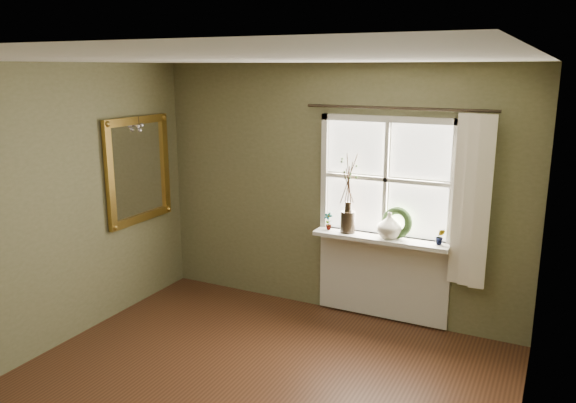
% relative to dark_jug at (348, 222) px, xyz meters
% --- Properties ---
extents(ceiling, '(4.50, 4.50, 0.00)m').
position_rel_dark_jug_xyz_m(ceiling, '(-0.20, -2.12, 1.57)').
color(ceiling, silver).
rests_on(ceiling, ground).
extents(wall_back, '(4.00, 0.10, 2.60)m').
position_rel_dark_jug_xyz_m(wall_back, '(-0.20, 0.18, 0.27)').
color(wall_back, '#656443').
rests_on(wall_back, ground).
extents(wall_left, '(0.10, 4.50, 2.60)m').
position_rel_dark_jug_xyz_m(wall_left, '(-2.25, -2.12, 0.27)').
color(wall_left, '#656443').
rests_on(wall_left, ground).
extents(wall_right, '(0.10, 4.50, 2.60)m').
position_rel_dark_jug_xyz_m(wall_right, '(1.85, -2.12, 0.27)').
color(wall_right, '#656443').
rests_on(wall_right, ground).
extents(window_frame, '(1.36, 0.06, 1.24)m').
position_rel_dark_jug_xyz_m(window_frame, '(0.35, 0.11, 0.45)').
color(window_frame, silver).
rests_on(window_frame, wall_back).
extents(window_sill, '(1.36, 0.26, 0.04)m').
position_rel_dark_jug_xyz_m(window_sill, '(0.35, 0.00, -0.13)').
color(window_sill, silver).
rests_on(window_sill, wall_back).
extents(window_apron, '(1.36, 0.04, 0.88)m').
position_rel_dark_jug_xyz_m(window_apron, '(0.35, 0.11, -0.57)').
color(window_apron, silver).
rests_on(window_apron, ground).
extents(dark_jug, '(0.17, 0.17, 0.22)m').
position_rel_dark_jug_xyz_m(dark_jug, '(0.00, 0.00, 0.00)').
color(dark_jug, black).
rests_on(dark_jug, window_sill).
extents(cream_vase, '(0.31, 0.31, 0.26)m').
position_rel_dark_jug_xyz_m(cream_vase, '(0.43, 0.00, 0.02)').
color(cream_vase, silver).
rests_on(cream_vase, window_sill).
extents(wreath, '(0.33, 0.18, 0.32)m').
position_rel_dark_jug_xyz_m(wreath, '(0.50, 0.04, 0.01)').
color(wreath, '#2B451E').
rests_on(wreath, window_sill).
extents(potted_plant_left, '(0.11, 0.08, 0.18)m').
position_rel_dark_jug_xyz_m(potted_plant_left, '(-0.21, 0.00, -0.02)').
color(potted_plant_left, '#2B451E').
rests_on(potted_plant_left, window_sill).
extents(potted_plant_right, '(0.09, 0.08, 0.16)m').
position_rel_dark_jug_xyz_m(potted_plant_right, '(0.93, 0.00, -0.03)').
color(potted_plant_right, '#2B451E').
rests_on(potted_plant_right, window_sill).
extents(curtain, '(0.36, 0.12, 1.59)m').
position_rel_dark_jug_xyz_m(curtain, '(1.19, 0.01, 0.34)').
color(curtain, silver).
rests_on(curtain, wall_back).
extents(curtain_rod, '(1.84, 0.03, 0.03)m').
position_rel_dark_jug_xyz_m(curtain_rod, '(0.45, 0.05, 1.15)').
color(curtain_rod, black).
rests_on(curtain_rod, wall_back).
extents(gilt_mirror, '(0.10, 0.95, 1.13)m').
position_rel_dark_jug_xyz_m(gilt_mirror, '(-2.17, -0.59, 0.46)').
color(gilt_mirror, white).
rests_on(gilt_mirror, wall_left).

